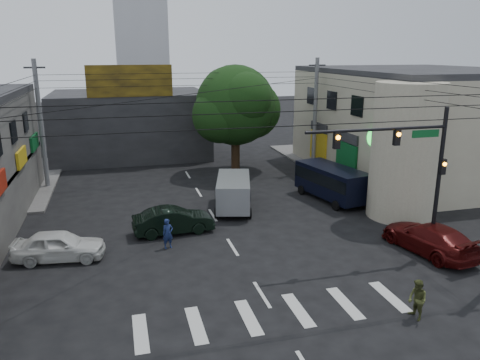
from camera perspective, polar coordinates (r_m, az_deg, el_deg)
name	(u,v)px	position (r m, az deg, el deg)	size (l,w,h in m)	color
ground	(243,264)	(22.41, 0.34, -10.17)	(160.00, 160.00, 0.00)	black
sidewalk_far_right	(379,159)	(45.19, 16.60, 2.51)	(16.00, 16.00, 0.15)	#514F4C
building_right	(416,124)	(40.40, 20.69, 6.36)	(14.00, 18.00, 8.00)	#9D937D
corner_column	(406,151)	(29.17, 19.53, 3.30)	(4.00, 4.00, 8.00)	#9D937D
building_far	(131,124)	(46.00, -13.18, 6.68)	(14.00, 10.00, 6.00)	#232326
billboard	(130,81)	(40.68, -13.29, 11.68)	(7.00, 0.30, 2.60)	olive
street_tree	(235,106)	(37.90, -0.57, 9.06)	(6.40, 6.40, 8.70)	black
traffic_gantry	(410,159)	(23.20, 20.06, 2.41)	(7.10, 0.35, 7.20)	black
utility_pole_far_left	(41,125)	(36.23, -23.09, 6.14)	(0.32, 0.32, 9.20)	#59595B
utility_pole_far_right	(315,115)	(39.19, 9.14, 7.79)	(0.32, 0.32, 9.20)	#59595B
dark_sedan	(173,221)	(25.98, -8.13, -4.91)	(4.47, 1.84, 1.44)	black
white_compact	(59,246)	(24.14, -21.20, -7.46)	(4.44, 2.24, 1.45)	silver
maroon_sedan	(429,238)	(25.14, 22.06, -6.57)	(2.98, 5.48, 1.51)	#410909
silver_minivan	(233,194)	(29.41, -0.80, -1.69)	(3.16, 5.12, 2.05)	gray
navy_van	(332,184)	(31.87, 11.11, -0.43)	(3.26, 5.97, 2.26)	black
traffic_officer	(168,234)	(24.06, -8.79, -6.49)	(0.64, 0.51, 1.55)	#16224F
pedestrian_olive	(417,300)	(19.06, 20.80, -13.51)	(0.64, 0.80, 1.56)	#3E451F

